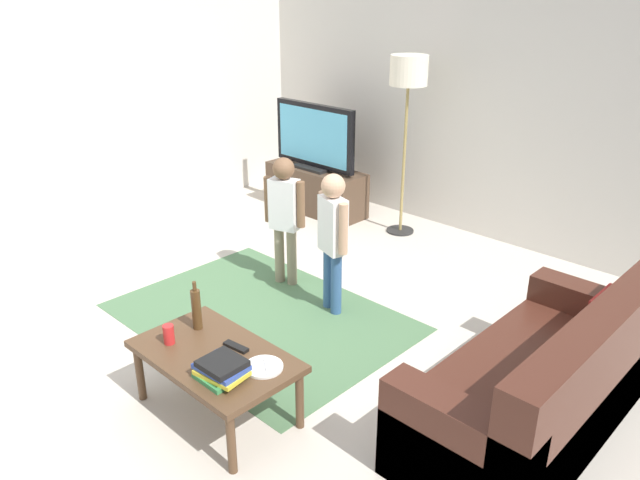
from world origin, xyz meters
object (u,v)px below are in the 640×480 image
object	(u,v)px
plate	(264,367)
bottle	(196,309)
tv_remote	(236,347)
tv	(314,137)
book_stack	(221,369)
child_center	(333,231)
coffee_table	(215,360)
tv_stand	(316,190)
floor_lamp	(408,81)
couch	(545,391)
child_near_tv	(285,210)
soda_can	(169,334)

from	to	relation	value
plate	bottle	bearing A→B (deg)	180.00
tv_remote	tv	bearing A→B (deg)	119.55
book_stack	bottle	distance (m)	0.58
child_center	book_stack	distance (m)	1.64
coffee_table	child_center	bearing A→B (deg)	104.44
tv_stand	plate	bearing A→B (deg)	-50.21
plate	tv_stand	bearing A→B (deg)	129.79
floor_lamp	tv_stand	bearing A→B (deg)	-172.01
tv_remote	plate	xyz separation A→B (m)	(0.27, -0.02, -0.00)
couch	floor_lamp	xyz separation A→B (m)	(-2.46, 1.93, 1.25)
child_near_tv	book_stack	xyz separation A→B (m)	(1.20, -1.59, -0.19)
child_near_tv	soda_can	bearing A→B (deg)	-66.48
couch	tv	bearing A→B (deg)	153.64
tv_stand	child_center	size ratio (longest dim) A/B	1.07
tv_stand	soda_can	size ratio (longest dim) A/B	10.00
child_near_tv	soda_can	size ratio (longest dim) A/B	9.29
child_center	coffee_table	xyz separation A→B (m)	(0.36, -1.40, -0.30)
floor_lamp	tv_remote	xyz separation A→B (m)	(1.02, -2.98, -1.11)
tv_stand	child_center	distance (m)	2.34
floor_lamp	plate	world-z (taller)	floor_lamp
couch	book_stack	world-z (taller)	couch
child_center	tv_stand	bearing A→B (deg)	137.52
tv	coffee_table	bearing A→B (deg)	-54.97
tv_stand	book_stack	bearing A→B (deg)	-53.41
soda_can	bottle	bearing A→B (deg)	95.19
coffee_table	plate	distance (m)	0.34
tv_stand	child_near_tv	size ratio (longest dim) A/B	1.08
tv_remote	plate	world-z (taller)	plate
tv	couch	bearing A→B (deg)	-26.36
bottle	soda_can	xyz separation A→B (m)	(0.02, -0.22, -0.08)
child_center	tv_remote	xyz separation A→B (m)	(0.41, -1.28, -0.25)
tv	child_near_tv	distance (m)	1.82
tv_stand	child_center	xyz separation A→B (m)	(1.69, -1.55, 0.43)
child_near_tv	soda_can	world-z (taller)	child_near_tv
couch	floor_lamp	distance (m)	3.36
coffee_table	soda_can	size ratio (longest dim) A/B	8.33
child_center	book_stack	size ratio (longest dim) A/B	3.68
child_near_tv	tv_stand	bearing A→B (deg)	126.18
book_stack	plate	size ratio (longest dim) A/B	1.39
coffee_table	book_stack	size ratio (longest dim) A/B	3.28
bottle	tv_remote	size ratio (longest dim) A/B	1.90
bottle	soda_can	size ratio (longest dim) A/B	2.69
bottle	tv_remote	world-z (taller)	bottle
tv_stand	couch	bearing A→B (deg)	-26.63
tv_stand	couch	xyz separation A→B (m)	(3.54, -1.77, 0.05)
floor_lamp	book_stack	bearing A→B (deg)	-69.62
book_stack	coffee_table	bearing A→B (deg)	151.97
tv_remote	child_center	bearing A→B (deg)	100.51
tv	soda_can	size ratio (longest dim) A/B	9.17
coffee_table	plate	bearing A→B (deg)	17.34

